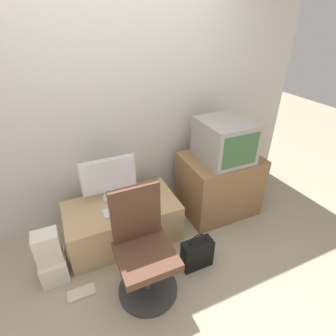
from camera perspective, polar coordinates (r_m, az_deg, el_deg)
ground_plane at (r=2.46m, az=0.23°, el=-26.69°), size 12.00×12.00×0.00m
wall_back at (r=2.71m, az=-11.69°, el=13.41°), size 4.40×0.05×2.60m
desk at (r=2.81m, az=-9.77°, el=-11.40°), size 1.12×0.60×0.43m
side_stand at (r=3.12m, az=10.95°, el=-3.40°), size 0.83×0.64×0.71m
main_monitor at (r=2.65m, az=-12.68°, el=-2.19°), size 0.55×0.19×0.46m
keyboard at (r=2.59m, az=-10.57°, el=-9.10°), size 0.30×0.14×0.01m
mouse at (r=2.63m, az=-5.70°, el=-7.85°), size 0.07×0.04×0.03m
crt_tv at (r=2.82m, az=12.24°, el=5.88°), size 0.50×0.55×0.43m
office_chair at (r=2.23m, az=-5.35°, el=-17.69°), size 0.51×0.51×0.96m
cardboard_box_lower at (r=2.71m, az=-23.54°, el=-19.25°), size 0.23×0.26×0.22m
cardboard_box_upper at (r=2.53m, az=-24.77°, el=-15.38°), size 0.21×0.16×0.30m
handbag at (r=2.57m, az=6.35°, el=-18.01°), size 0.29×0.13×0.39m
book at (r=2.59m, az=-18.32°, el=-24.40°), size 0.23×0.11×0.02m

